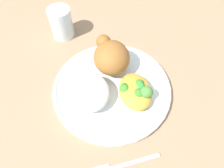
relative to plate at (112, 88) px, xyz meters
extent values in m
plane|color=#9B7859|center=(0.00, 0.00, -0.01)|extent=(2.00, 2.00, 0.00)
cylinder|color=white|center=(0.00, 0.00, 0.00)|extent=(0.29, 0.29, 0.01)
torus|color=white|center=(0.00, 0.00, 0.00)|extent=(0.29, 0.29, 0.01)
ellipsoid|color=#945C29|center=(0.06, -0.01, 0.05)|extent=(0.10, 0.09, 0.08)
sphere|color=#905923|center=(0.10, 0.01, 0.06)|extent=(0.04, 0.04, 0.04)
ellipsoid|color=white|center=(-0.02, 0.05, 0.03)|extent=(0.10, 0.09, 0.05)
ellipsoid|color=gold|center=(-0.03, -0.05, 0.02)|extent=(0.10, 0.08, 0.03)
sphere|color=#3E8629|center=(-0.02, -0.03, 0.03)|extent=(0.02, 0.02, 0.02)
sphere|color=#2A712D|center=(-0.02, -0.03, 0.03)|extent=(0.02, 0.02, 0.02)
sphere|color=#498639|center=(-0.05, -0.07, 0.04)|extent=(0.03, 0.03, 0.03)
sphere|color=#3A7C29|center=(-0.02, -0.06, 0.03)|extent=(0.02, 0.02, 0.02)
sphere|color=#318C37|center=(-0.03, -0.06, 0.03)|extent=(0.02, 0.02, 0.02)
sphere|color=#316925|center=(-0.04, -0.08, 0.03)|extent=(0.02, 0.02, 0.02)
sphere|color=#397E2B|center=(-0.04, -0.05, 0.03)|extent=(0.03, 0.03, 0.03)
cube|color=#B2B2B7|center=(-0.18, -0.02, -0.01)|extent=(0.02, 0.11, 0.01)
cylinder|color=silver|center=(0.22, 0.11, 0.04)|extent=(0.06, 0.06, 0.09)
camera|label=1|loc=(-0.27, 0.04, 0.43)|focal=32.47mm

